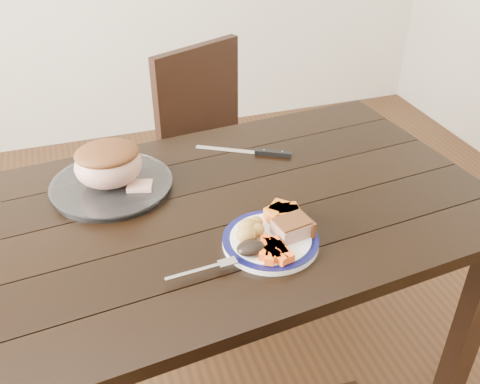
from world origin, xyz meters
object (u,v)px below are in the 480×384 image
object	(u,v)px
pork_slice	(292,228)
fork	(207,268)
dinner_plate	(270,241)
dining_table	(212,234)
serving_platter	(112,186)
carving_knife	(261,152)
chair_far	(216,147)
roast_joint	(109,165)

from	to	relation	value
pork_slice	fork	bearing A→B (deg)	-166.74
pork_slice	fork	world-z (taller)	pork_slice
dinner_plate	pork_slice	bearing A→B (deg)	-4.76
dining_table	dinner_plate	xyz separation A→B (m)	(0.10, -0.20, 0.10)
serving_platter	carving_knife	xyz separation A→B (m)	(0.49, 0.06, -0.00)
chair_far	pork_slice	size ratio (longest dim) A/B	10.61
fork	roast_joint	world-z (taller)	roast_joint
dinner_plate	chair_far	bearing A→B (deg)	82.48
dining_table	dinner_plate	world-z (taller)	dinner_plate
chair_far	roast_joint	size ratio (longest dim) A/B	4.78
carving_knife	chair_far	bearing A→B (deg)	121.81
pork_slice	fork	xyz separation A→B (m)	(-0.24, -0.06, -0.02)
dinner_plate	fork	world-z (taller)	fork
dinner_plate	carving_knife	bearing A→B (deg)	72.59
serving_platter	pork_slice	bearing A→B (deg)	-44.05
dinner_plate	roast_joint	bearing A→B (deg)	132.13
chair_far	fork	size ratio (longest dim) A/B	5.21
dinner_plate	fork	distance (m)	0.19
dinner_plate	roast_joint	distance (m)	0.53
carving_knife	roast_joint	bearing A→B (deg)	-143.67
dining_table	serving_platter	size ratio (longest dim) A/B	4.85
roast_joint	carving_knife	world-z (taller)	roast_joint
serving_platter	fork	xyz separation A→B (m)	(0.17, -0.45, 0.01)
serving_platter	roast_joint	size ratio (longest dim) A/B	1.78
dinner_plate	pork_slice	distance (m)	0.06
dining_table	serving_platter	world-z (taller)	serving_platter
chair_far	fork	bearing A→B (deg)	48.43
dining_table	serving_platter	distance (m)	0.33
dining_table	serving_platter	bearing A→B (deg)	142.73
chair_far	dinner_plate	world-z (taller)	chair_far
dinner_plate	pork_slice	world-z (taller)	pork_slice
dining_table	pork_slice	world-z (taller)	pork_slice
serving_platter	carving_knife	distance (m)	0.49
chair_far	serving_platter	size ratio (longest dim) A/B	2.69
carving_knife	dining_table	bearing A→B (deg)	-104.76
dining_table	chair_far	size ratio (longest dim) A/B	1.80
chair_far	pork_slice	xyz separation A→B (m)	(-0.07, -0.93, 0.27)
dinner_plate	fork	xyz separation A→B (m)	(-0.18, -0.06, 0.01)
roast_joint	fork	bearing A→B (deg)	-69.64
roast_joint	carving_knife	xyz separation A→B (m)	(0.49, 0.06, -0.07)
pork_slice	fork	size ratio (longest dim) A/B	0.49
serving_platter	roast_joint	xyz separation A→B (m)	(0.00, 0.00, 0.07)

